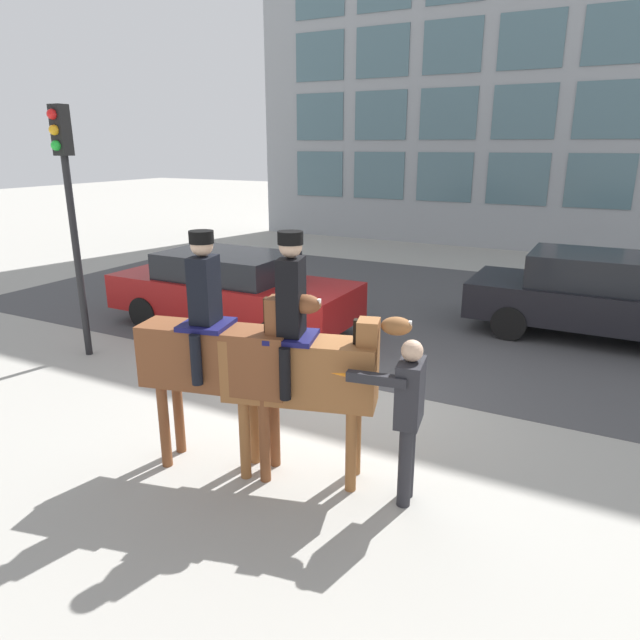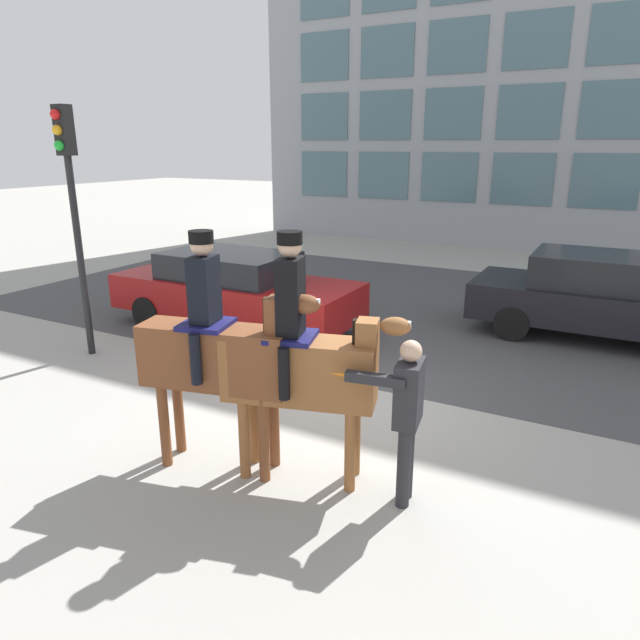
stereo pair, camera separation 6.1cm
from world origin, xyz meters
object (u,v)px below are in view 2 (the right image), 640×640
at_px(mounted_horse_lead, 218,351).
at_px(street_car_far_lane, 603,296).
at_px(pedestrian_bystander, 406,410).
at_px(street_car_near_lane, 234,289).
at_px(mounted_horse_companion, 301,363).
at_px(traffic_light, 71,193).

xyz_separation_m(mounted_horse_lead, street_car_far_lane, (3.27, 6.53, -0.54)).
height_order(mounted_horse_lead, pedestrian_bystander, mounted_horse_lead).
relative_size(pedestrian_bystander, street_car_near_lane, 0.35).
height_order(mounted_horse_lead, street_car_near_lane, mounted_horse_lead).
xyz_separation_m(street_car_near_lane, street_car_far_lane, (6.06, 2.52, 0.03)).
height_order(mounted_horse_companion, traffic_light, traffic_light).
bearing_deg(street_car_near_lane, street_car_far_lane, 22.57).
bearing_deg(mounted_horse_companion, street_car_near_lane, 118.31).
bearing_deg(street_car_far_lane, pedestrian_bystander, -102.23).
relative_size(mounted_horse_companion, pedestrian_bystander, 1.55).
distance_m(mounted_horse_lead, traffic_light, 4.57).
relative_size(street_car_near_lane, traffic_light, 1.20).
xyz_separation_m(pedestrian_bystander, traffic_light, (-5.95, 1.42, 1.64)).
bearing_deg(street_car_far_lane, mounted_horse_lead, -116.57).
bearing_deg(street_car_near_lane, pedestrian_bystander, -38.31).
xyz_separation_m(pedestrian_bystander, street_car_near_lane, (-4.71, 3.72, -0.22)).
distance_m(pedestrian_bystander, traffic_light, 6.34).
height_order(pedestrian_bystander, street_car_near_lane, pedestrian_bystander).
height_order(mounted_horse_companion, pedestrian_bystander, mounted_horse_companion).
bearing_deg(street_car_near_lane, mounted_horse_companion, -46.16).
bearing_deg(mounted_horse_companion, mounted_horse_lead, 179.42).
distance_m(mounted_horse_companion, street_car_near_lane, 5.28).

